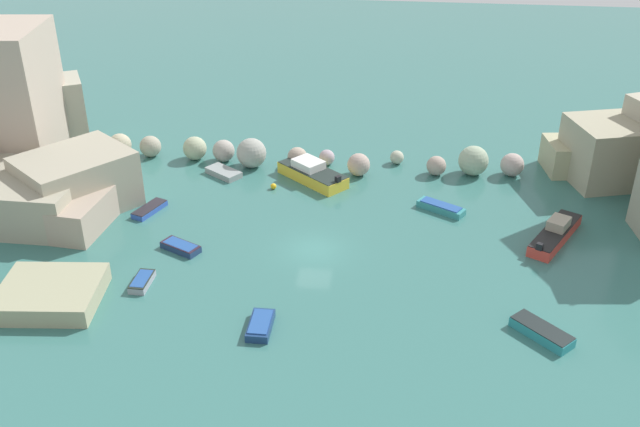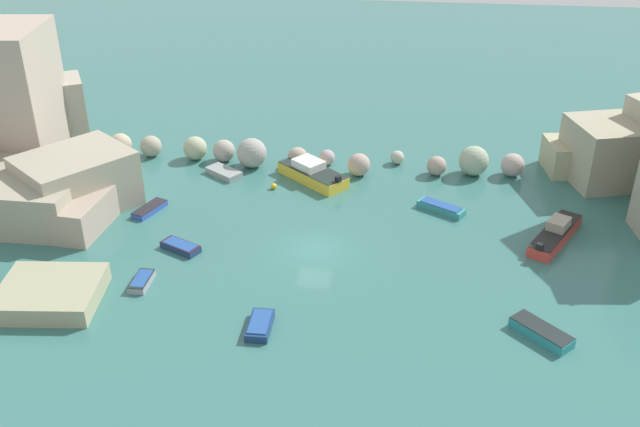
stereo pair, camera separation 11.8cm
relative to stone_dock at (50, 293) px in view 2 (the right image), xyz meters
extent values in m
plane|color=#356C66|center=(16.02, 8.35, -0.64)|extent=(160.00, 160.00, 0.00)
cube|color=#A29B84|center=(-3.32, 12.51, 1.65)|extent=(9.97, 10.24, 4.57)
cube|color=#A8A38E|center=(-10.61, 22.85, 2.73)|extent=(8.36, 7.18, 6.72)
cube|color=tan|center=(-15.55, 23.82, 1.32)|extent=(9.08, 7.07, 3.91)
cube|color=tan|center=(-10.36, 18.40, 5.73)|extent=(6.66, 8.74, 12.73)
cube|color=tan|center=(-3.92, 10.29, 0.66)|extent=(8.52, 8.02, 2.59)
cube|color=#9D9782|center=(-6.54, 10.49, 1.15)|extent=(9.01, 7.92, 3.56)
cube|color=#A59F84|center=(39.19, 22.67, 1.98)|extent=(7.63, 7.45, 5.22)
cube|color=tan|center=(38.41, 24.50, 0.73)|extent=(8.38, 5.23, 2.72)
sphere|color=#AFA688|center=(-3.70, 22.67, 0.40)|extent=(2.07, 2.07, 2.07)
sphere|color=#9D9883|center=(-0.88, 22.80, 0.33)|extent=(1.94, 1.94, 1.94)
sphere|color=#A1AA89|center=(3.33, 22.64, 0.43)|extent=(2.13, 2.13, 2.13)
sphere|color=#A09A90|center=(6.00, 22.58, 0.36)|extent=(1.98, 1.98, 1.98)
sphere|color=#989B92|center=(8.75, 21.67, 0.68)|extent=(2.64, 2.64, 2.64)
sphere|color=tan|center=(12.77, 22.23, 0.25)|extent=(1.77, 1.77, 1.77)
sphere|color=#A4939D|center=(15.33, 22.90, 0.06)|extent=(1.39, 1.39, 1.39)
sphere|color=#AB978B|center=(18.30, 21.08, 0.35)|extent=(1.97, 1.97, 1.97)
sphere|color=#ABAF98|center=(21.54, 23.84, -0.02)|extent=(1.22, 1.22, 1.22)
sphere|color=#A49284|center=(24.98, 21.95, 0.22)|extent=(1.70, 1.70, 1.70)
sphere|color=#97AB8E|center=(28.14, 22.41, 0.66)|extent=(2.59, 2.59, 2.59)
sphere|color=#B19F98|center=(31.48, 22.57, 0.37)|extent=(2.02, 2.02, 2.02)
cube|color=#9C9B79|center=(0.00, 0.00, 0.00)|extent=(6.80, 6.13, 1.27)
sphere|color=gold|center=(11.42, 17.55, -0.39)|extent=(0.49, 0.49, 0.49)
cube|color=#2E53B4|center=(2.39, 12.45, -0.43)|extent=(2.18, 3.36, 0.41)
cube|color=#262229|center=(2.39, 12.45, -0.19)|extent=(2.14, 3.29, 0.06)
cube|color=yellow|center=(14.47, 19.58, -0.15)|extent=(6.52, 6.04, 0.98)
cube|color=#202B28|center=(14.47, 19.58, 0.37)|extent=(6.39, 5.92, 0.06)
cube|color=silver|center=(14.07, 19.91, 0.71)|extent=(3.10, 3.03, 0.73)
cube|color=black|center=(16.84, 17.57, 0.59)|extent=(0.56, 0.57, 0.50)
cube|color=gray|center=(6.66, 19.63, -0.37)|extent=(3.50, 3.10, 0.52)
cube|color=#CB3E33|center=(33.48, 11.82, -0.23)|extent=(4.78, 6.80, 0.80)
cube|color=black|center=(33.48, 11.82, 0.20)|extent=(4.69, 6.67, 0.06)
cube|color=#9E937F|center=(33.68, 12.18, 0.55)|extent=(2.01, 2.20, 0.77)
cube|color=black|center=(31.88, 8.95, 0.42)|extent=(0.56, 0.53, 0.50)
cube|color=navy|center=(6.47, 7.16, -0.42)|extent=(3.18, 2.40, 0.44)
cube|color=#2B1E2B|center=(6.47, 7.16, -0.16)|extent=(3.12, 2.36, 0.06)
cube|color=#234C93|center=(6.47, 7.16, -0.15)|extent=(2.70, 2.04, 0.08)
cube|color=teal|center=(-1.70, 15.29, -0.37)|extent=(2.82, 2.31, 0.54)
cube|color=#2D7047|center=(-1.70, 15.29, -0.06)|extent=(2.40, 1.96, 0.08)
cube|color=teal|center=(30.86, 0.11, -0.32)|extent=(3.71, 3.68, 0.63)
cube|color=black|center=(30.86, 0.11, 0.02)|extent=(3.64, 3.60, 0.06)
cube|color=#8C929E|center=(5.17, 2.57, -0.41)|extent=(1.14, 2.47, 0.45)
cube|color=#202921|center=(5.17, 2.57, -0.16)|extent=(1.12, 2.43, 0.06)
cube|color=#234C93|center=(5.17, 2.57, -0.15)|extent=(0.97, 2.10, 0.08)
cube|color=teal|center=(25.25, 15.32, -0.37)|extent=(3.89, 2.95, 0.54)
cube|color=#234C93|center=(25.25, 15.32, -0.06)|extent=(3.31, 2.50, 0.08)
cube|color=navy|center=(13.93, -1.19, -0.38)|extent=(1.39, 2.87, 0.52)
cube|color=#234C93|center=(13.93, -1.19, -0.08)|extent=(1.18, 2.44, 0.08)
cube|color=gray|center=(1.42, -0.70, -0.41)|extent=(3.27, 2.42, 0.45)
cube|color=#ADA89E|center=(1.42, -0.70, -0.14)|extent=(2.78, 2.06, 0.08)
camera|label=1|loc=(21.75, -36.13, 27.10)|focal=40.96mm
camera|label=2|loc=(21.87, -36.11, 27.10)|focal=40.96mm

